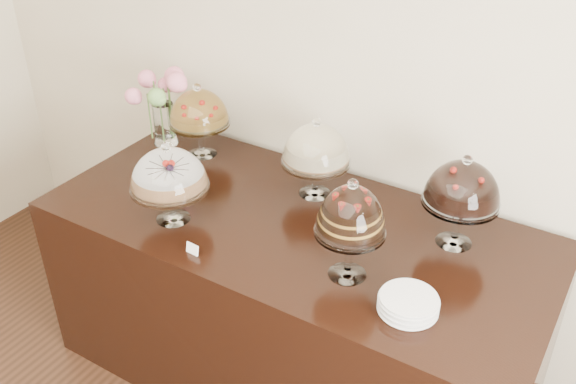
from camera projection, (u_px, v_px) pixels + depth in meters
The scene contains 10 objects.
wall_back at pixel (386, 56), 2.78m from camera, with size 5.00×0.04×3.00m, color beige.
display_counter at pixel (294, 301), 3.00m from camera, with size 2.20×1.00×0.90m, color black.
cake_stand_sugar_sponge at pixel (168, 173), 2.66m from camera, with size 0.34×0.34×0.37m.
cake_stand_choco_layer at pixel (351, 215), 2.32m from camera, with size 0.27×0.27×0.42m.
cake_stand_cheesecake at pixel (316, 148), 2.83m from camera, with size 0.31×0.31×0.38m.
cake_stand_dark_choco at pixel (463, 187), 2.50m from camera, with size 0.31×0.31×0.41m.
cake_stand_fruit_tart at pixel (199, 110), 3.16m from camera, with size 0.30×0.30×0.38m.
flower_vase at pixel (162, 99), 3.25m from camera, with size 0.31×0.28×0.42m.
plate_stack at pixel (408, 304), 2.27m from camera, with size 0.21×0.21×0.06m.
price_card_left at pixel (192, 249), 2.56m from camera, with size 0.06×0.01×0.04m, color white.
Camera 1 is at (1.03, 0.50, 2.47)m, focal length 40.00 mm.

